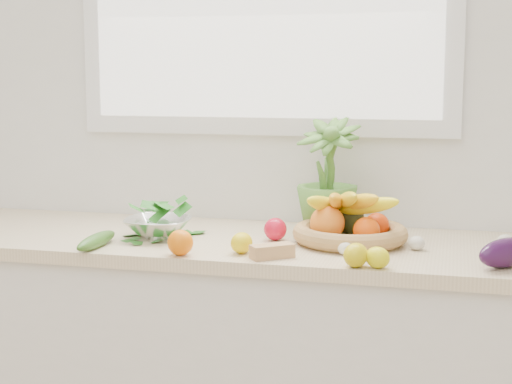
% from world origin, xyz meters
% --- Properties ---
extents(back_wall, '(4.50, 0.02, 2.70)m').
position_xyz_m(back_wall, '(0.00, 2.25, 1.35)').
color(back_wall, white).
rests_on(back_wall, ground).
extents(counter_cabinet, '(2.20, 0.58, 0.86)m').
position_xyz_m(counter_cabinet, '(0.00, 1.95, 0.43)').
color(counter_cabinet, silver).
rests_on(counter_cabinet, ground).
extents(countertop, '(2.24, 0.62, 0.04)m').
position_xyz_m(countertop, '(0.00, 1.95, 0.88)').
color(countertop, beige).
rests_on(countertop, counter_cabinet).
extents(orange_loose, '(0.09, 0.09, 0.07)m').
position_xyz_m(orange_loose, '(-0.11, 1.68, 0.94)').
color(orange_loose, orange).
rests_on(orange_loose, countertop).
extents(lemon_a, '(0.07, 0.08, 0.06)m').
position_xyz_m(lemon_a, '(0.05, 1.75, 0.93)').
color(lemon_a, yellow).
rests_on(lemon_a, countertop).
extents(lemon_b, '(0.07, 0.09, 0.06)m').
position_xyz_m(lemon_b, '(0.39, 1.67, 0.93)').
color(lemon_b, '#D0B70B').
rests_on(lemon_b, countertop).
extents(lemon_c, '(0.09, 0.09, 0.06)m').
position_xyz_m(lemon_c, '(0.45, 1.67, 0.93)').
color(lemon_c, yellow).
rests_on(lemon_c, countertop).
extents(apple, '(0.09, 0.09, 0.07)m').
position_xyz_m(apple, '(0.11, 1.94, 0.94)').
color(apple, red).
rests_on(apple, countertop).
extents(ginger, '(0.13, 0.11, 0.04)m').
position_xyz_m(ginger, '(0.15, 1.72, 0.92)').
color(ginger, tan).
rests_on(ginger, countertop).
extents(garlic_a, '(0.05, 0.05, 0.04)m').
position_xyz_m(garlic_a, '(0.54, 1.92, 0.92)').
color(garlic_a, silver).
rests_on(garlic_a, countertop).
extents(garlic_b, '(0.05, 0.05, 0.04)m').
position_xyz_m(garlic_b, '(0.79, 2.00, 0.92)').
color(garlic_b, silver).
rests_on(garlic_b, countertop).
extents(garlic_c, '(0.05, 0.05, 0.04)m').
position_xyz_m(garlic_c, '(0.35, 1.80, 0.92)').
color(garlic_c, white).
rests_on(garlic_c, countertop).
extents(eggplant, '(0.19, 0.20, 0.08)m').
position_xyz_m(eggplant, '(0.78, 1.77, 0.94)').
color(eggplant, '#2C0D32').
rests_on(eggplant, countertop).
extents(cucumber, '(0.05, 0.23, 0.04)m').
position_xyz_m(cucumber, '(-0.38, 1.71, 0.92)').
color(cucumber, '#2C591A').
rests_on(cucumber, countertop).
extents(radish, '(0.03, 0.03, 0.03)m').
position_xyz_m(radish, '(-0.39, 1.70, 0.92)').
color(radish, red).
rests_on(radish, countertop).
extents(potted_herb, '(0.23, 0.23, 0.36)m').
position_xyz_m(potted_herb, '(0.25, 2.08, 1.09)').
color(potted_herb, '#4C7F2E').
rests_on(potted_herb, countertop).
extents(fruit_basket, '(0.44, 0.44, 0.18)m').
position_xyz_m(fruit_basket, '(0.33, 1.96, 0.95)').
color(fruit_basket, tan).
rests_on(fruit_basket, countertop).
extents(colander_with_spinach, '(0.22, 0.22, 0.11)m').
position_xyz_m(colander_with_spinach, '(-0.25, 1.89, 0.96)').
color(colander_with_spinach, white).
rests_on(colander_with_spinach, countertop).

